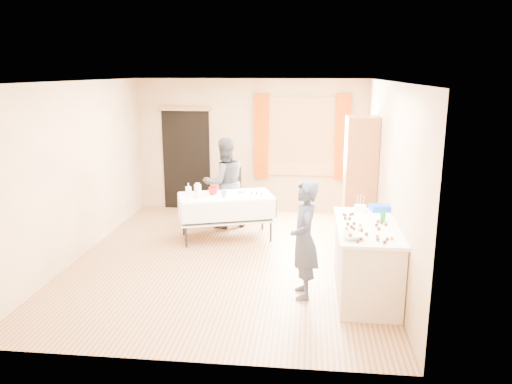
# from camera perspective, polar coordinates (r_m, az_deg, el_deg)

# --- Properties ---
(floor) EXTENTS (4.50, 5.50, 0.02)m
(floor) POSITION_cam_1_polar(r_m,az_deg,el_deg) (7.56, -3.06, -7.66)
(floor) COLOR #9E7047
(floor) RESTS_ON ground
(ceiling) EXTENTS (4.50, 5.50, 0.02)m
(ceiling) POSITION_cam_1_polar(r_m,az_deg,el_deg) (7.05, -3.34, 12.61)
(ceiling) COLOR white
(ceiling) RESTS_ON floor
(wall_back) EXTENTS (4.50, 0.02, 2.60)m
(wall_back) POSITION_cam_1_polar(r_m,az_deg,el_deg) (9.88, -0.60, 5.30)
(wall_back) COLOR tan
(wall_back) RESTS_ON floor
(wall_front) EXTENTS (4.50, 0.02, 2.60)m
(wall_front) POSITION_cam_1_polar(r_m,az_deg,el_deg) (4.58, -8.78, -4.80)
(wall_front) COLOR tan
(wall_front) RESTS_ON floor
(wall_left) EXTENTS (0.02, 5.50, 2.60)m
(wall_left) POSITION_cam_1_polar(r_m,az_deg,el_deg) (7.88, -19.66, 2.35)
(wall_left) COLOR tan
(wall_left) RESTS_ON floor
(wall_right) EXTENTS (0.02, 5.50, 2.60)m
(wall_right) POSITION_cam_1_polar(r_m,az_deg,el_deg) (7.18, 14.90, 1.66)
(wall_right) COLOR tan
(wall_right) RESTS_ON floor
(window_frame) EXTENTS (1.32, 0.06, 1.52)m
(window_frame) POSITION_cam_1_polar(r_m,az_deg,el_deg) (9.75, 5.25, 6.32)
(window_frame) COLOR olive
(window_frame) RESTS_ON wall_back
(window_pane) EXTENTS (1.20, 0.02, 1.40)m
(window_pane) POSITION_cam_1_polar(r_m,az_deg,el_deg) (9.74, 5.24, 6.31)
(window_pane) COLOR white
(window_pane) RESTS_ON wall_back
(curtain_left) EXTENTS (0.28, 0.06, 1.65)m
(curtain_left) POSITION_cam_1_polar(r_m,az_deg,el_deg) (9.74, 0.62, 6.37)
(curtain_left) COLOR #A03702
(curtain_left) RESTS_ON wall_back
(curtain_right) EXTENTS (0.28, 0.06, 1.65)m
(curtain_right) POSITION_cam_1_polar(r_m,az_deg,el_deg) (9.72, 9.87, 6.15)
(curtain_right) COLOR #A03702
(curtain_right) RESTS_ON wall_back
(doorway) EXTENTS (0.95, 0.04, 2.00)m
(doorway) POSITION_cam_1_polar(r_m,az_deg,el_deg) (10.14, -7.95, 3.66)
(doorway) COLOR black
(doorway) RESTS_ON floor
(door_lintel) EXTENTS (1.05, 0.06, 0.08)m
(door_lintel) POSITION_cam_1_polar(r_m,az_deg,el_deg) (9.98, -8.19, 9.41)
(door_lintel) COLOR olive
(door_lintel) RESTS_ON wall_back
(cabinet) EXTENTS (0.50, 0.60, 2.03)m
(cabinet) POSITION_cam_1_polar(r_m,az_deg,el_deg) (8.35, 11.78, 1.47)
(cabinet) COLOR brown
(cabinet) RESTS_ON floor
(counter) EXTENTS (0.76, 1.59, 0.91)m
(counter) POSITION_cam_1_polar(r_m,az_deg,el_deg) (6.40, 12.47, -7.60)
(counter) COLOR beige
(counter) RESTS_ON floor
(party_table) EXTENTS (1.71, 1.23, 0.75)m
(party_table) POSITION_cam_1_polar(r_m,az_deg,el_deg) (8.31, -3.44, -2.36)
(party_table) COLOR black
(party_table) RESTS_ON floor
(chair) EXTENTS (0.53, 0.53, 0.99)m
(chair) POSITION_cam_1_polar(r_m,az_deg,el_deg) (9.29, -2.66, -1.58)
(chair) COLOR black
(chair) RESTS_ON floor
(girl) EXTENTS (0.63, 0.49, 1.47)m
(girl) POSITION_cam_1_polar(r_m,az_deg,el_deg) (6.13, 5.53, -5.44)
(girl) COLOR #272E43
(girl) RESTS_ON floor
(woman) EXTENTS (1.30, 1.27, 1.61)m
(woman) POSITION_cam_1_polar(r_m,az_deg,el_deg) (8.87, -3.62, 1.05)
(woman) COLOR black
(woman) RESTS_ON floor
(soda_can) EXTENTS (0.08, 0.08, 0.12)m
(soda_can) POSITION_cam_1_polar(r_m,az_deg,el_deg) (6.40, 14.29, -2.79)
(soda_can) COLOR #0C8123
(soda_can) RESTS_ON counter
(mixing_bowl) EXTENTS (0.36, 0.36, 0.06)m
(mixing_bowl) POSITION_cam_1_polar(r_m,az_deg,el_deg) (5.70, 10.95, -4.99)
(mixing_bowl) COLOR white
(mixing_bowl) RESTS_ON counter
(foam_block) EXTENTS (0.17, 0.12, 0.08)m
(foam_block) POSITION_cam_1_polar(r_m,az_deg,el_deg) (6.82, 11.82, -1.82)
(foam_block) COLOR white
(foam_block) RESTS_ON counter
(blue_basket) EXTENTS (0.33, 0.25, 0.08)m
(blue_basket) POSITION_cam_1_polar(r_m,az_deg,el_deg) (6.90, 14.14, -1.77)
(blue_basket) COLOR blue
(blue_basket) RESTS_ON counter
(pitcher) EXTENTS (0.11, 0.11, 0.22)m
(pitcher) POSITION_cam_1_polar(r_m,az_deg,el_deg) (8.05, -6.68, 0.09)
(pitcher) COLOR silver
(pitcher) RESTS_ON party_table
(cup_red) EXTENTS (0.16, 0.16, 0.12)m
(cup_red) POSITION_cam_1_polar(r_m,az_deg,el_deg) (8.27, -4.92, 0.15)
(cup_red) COLOR #B90808
(cup_red) RESTS_ON party_table
(cup_rainbow) EXTENTS (0.19, 0.19, 0.10)m
(cup_rainbow) POSITION_cam_1_polar(r_m,az_deg,el_deg) (8.10, -3.70, -0.21)
(cup_rainbow) COLOR red
(cup_rainbow) RESTS_ON party_table
(small_bowl) EXTENTS (0.16, 0.16, 0.05)m
(small_bowl) POSITION_cam_1_polar(r_m,az_deg,el_deg) (8.39, -1.55, 0.13)
(small_bowl) COLOR white
(small_bowl) RESTS_ON party_table
(pastry_tray) EXTENTS (0.34, 0.30, 0.02)m
(pastry_tray) POSITION_cam_1_polar(r_m,az_deg,el_deg) (8.18, 0.06, -0.33)
(pastry_tray) COLOR white
(pastry_tray) RESTS_ON party_table
(bottle) EXTENTS (0.15, 0.15, 0.19)m
(bottle) POSITION_cam_1_polar(r_m,az_deg,el_deg) (8.31, -7.73, 0.36)
(bottle) COLOR white
(bottle) RESTS_ON party_table
(cake_balls) EXTENTS (0.53, 1.13, 0.04)m
(cake_balls) POSITION_cam_1_polar(r_m,az_deg,el_deg) (6.07, 12.20, -3.95)
(cake_balls) COLOR #3F2314
(cake_balls) RESTS_ON counter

